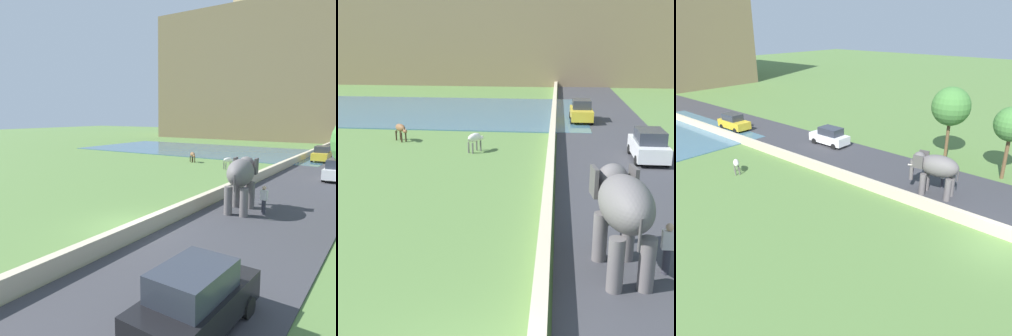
{
  "view_description": "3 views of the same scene",
  "coord_description": "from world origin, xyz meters",
  "views": [
    {
      "loc": [
        10.31,
        -12.36,
        5.38
      ],
      "look_at": [
        -2.16,
        6.44,
        1.85
      ],
      "focal_mm": 36.7,
      "sensor_mm": 36.0,
      "label": 1
    },
    {
      "loc": [
        1.46,
        -6.68,
        6.64
      ],
      "look_at": [
        -0.51,
        10.56,
        1.57
      ],
      "focal_mm": 47.91,
      "sensor_mm": 36.0,
      "label": 2
    },
    {
      "loc": [
        -16.97,
        -3.9,
        11.1
      ],
      "look_at": [
        -0.55,
        10.22,
        1.98
      ],
      "focal_mm": 36.78,
      "sensor_mm": 36.0,
      "label": 3
    }
  ],
  "objects": [
    {
      "name": "ground_plane",
      "position": [
        0.0,
        0.0,
        0.0
      ],
      "size": [
        220.0,
        220.0,
        0.0
      ],
      "primitive_type": "plane",
      "color": "#567A3D"
    },
    {
      "name": "tree_mid",
      "position": [
        10.15,
        7.73,
        4.75
      ],
      "size": [
        3.21,
        3.21,
        6.38
      ],
      "color": "brown",
      "rests_on": "ground"
    },
    {
      "name": "barrier_wall",
      "position": [
        1.2,
        18.0,
        0.38
      ],
      "size": [
        0.4,
        110.0,
        0.77
      ],
      "primitive_type": "cube",
      "color": "beige",
      "rests_on": "ground"
    },
    {
      "name": "elephant",
      "position": [
        3.39,
        5.42,
        2.04
      ],
      "size": [
        1.79,
        3.56,
        2.99
      ],
      "color": "#605B5B",
      "rests_on": "ground"
    },
    {
      "name": "person_beside_elephant",
      "position": [
        4.72,
        5.36,
        0.87
      ],
      "size": [
        0.36,
        0.22,
        1.63
      ],
      "color": "#33333D",
      "rests_on": "ground"
    },
    {
      "name": "tree_near",
      "position": [
        9.43,
        2.66,
        4.3
      ],
      "size": [
        2.57,
        2.57,
        5.62
      ],
      "color": "brown",
      "rests_on": "ground"
    },
    {
      "name": "cow_white",
      "position": [
        -3.36,
        19.14,
        0.84
      ],
      "size": [
        0.95,
        1.38,
        1.15
      ],
      "color": "silver",
      "rests_on": "ground"
    },
    {
      "name": "road_surface",
      "position": [
        5.0,
        20.0,
        0.03
      ],
      "size": [
        7.0,
        120.0,
        0.06
      ],
      "primitive_type": "cube",
      "color": "#38383D",
      "rests_on": "ground"
    },
    {
      "name": "car_white",
      "position": [
        6.57,
        18.2,
        0.9
      ],
      "size": [
        1.82,
        4.01,
        1.8
      ],
      "color": "white",
      "rests_on": "ground"
    },
    {
      "name": "car_yellow",
      "position": [
        3.42,
        29.99,
        0.9
      ],
      "size": [
        1.83,
        4.02,
        1.8
      ],
      "color": "gold",
      "rests_on": "ground"
    }
  ]
}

